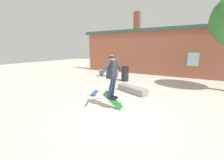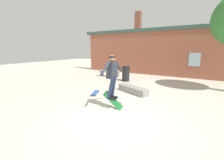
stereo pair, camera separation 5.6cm
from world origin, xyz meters
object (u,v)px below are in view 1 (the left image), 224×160
object	(u,v)px
skater	(112,73)
skateboard_resting	(95,93)
skateboard_flipping	(113,100)
trash_bin	(125,73)
park_bench	(108,72)
skate_ledge	(132,89)

from	to	relation	value
skater	skateboard_resting	world-z (taller)	skater
skater	skateboard_resting	xyz separation A→B (m)	(-1.52, 1.03, -1.17)
skater	skateboard_flipping	size ratio (longest dim) A/B	1.77
skateboard_flipping	skateboard_resting	world-z (taller)	skateboard_flipping
skateboard_flipping	skater	bearing A→B (deg)	-78.58
trash_bin	skateboard_flipping	distance (m)	4.51
park_bench	skate_ledge	distance (m)	4.32
trash_bin	skateboard_resting	bearing A→B (deg)	-89.68
skateboard_flipping	park_bench	bearing A→B (deg)	131.04
skate_ledge	skater	distance (m)	2.35
skateboard_flipping	skateboard_resting	xyz separation A→B (m)	(-1.52, 0.98, -0.20)
skater	park_bench	bearing A→B (deg)	125.13
park_bench	skateboard_flipping	world-z (taller)	skateboard_flipping
skater	skateboard_flipping	xyz separation A→B (m)	(-0.00, 0.05, -0.97)
park_bench	skateboard_flipping	size ratio (longest dim) A/B	1.83
park_bench	trash_bin	xyz separation A→B (m)	(1.71, -0.78, 0.15)
trash_bin	skateboard_flipping	size ratio (longest dim) A/B	1.13
park_bench	skateboard_flipping	distance (m)	5.97
skate_ledge	skateboard_flipping	bearing A→B (deg)	-63.67
skate_ledge	trash_bin	world-z (taller)	trash_bin
skate_ledge	skater	bearing A→B (deg)	-63.68
skateboard_flipping	skateboard_resting	size ratio (longest dim) A/B	1.05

